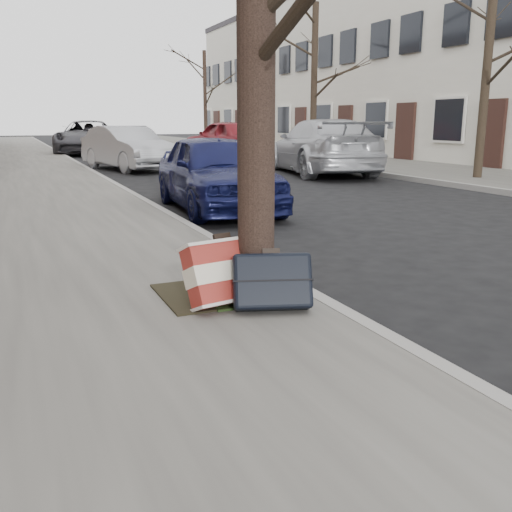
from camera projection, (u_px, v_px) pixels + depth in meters
name	position (u px, v px, depth m)	size (l,w,h in m)	color
far_sidewalk	(342.00, 161.00, 20.75)	(4.00, 70.00, 0.12)	#66645C
house_far	(446.00, 66.00, 22.89)	(6.70, 40.00, 7.20)	beige
dirt_patch	(214.00, 293.00, 4.62)	(0.85, 0.85, 0.01)	black
suitcase_red	(229.00, 272.00, 4.30)	(0.66, 0.18, 0.48)	maroon
suitcase_navy	(272.00, 281.00, 4.18)	(0.57, 0.18, 0.41)	black
car_near_front	(216.00, 172.00, 9.56)	(1.52, 3.79, 1.29)	#111545
car_near_mid	(127.00, 148.00, 17.36)	(1.41, 4.03, 1.33)	#AAACB1
car_near_back	(88.00, 137.00, 25.53)	(2.46, 5.33, 1.48)	#39383E
car_far_front	(322.00, 147.00, 16.04)	(2.13, 5.25, 1.52)	#B2B4B9
car_far_back	(226.00, 139.00, 22.88)	(1.81, 4.50, 1.53)	maroon
tree_far_a	(488.00, 60.00, 13.43)	(0.21, 0.21, 5.52)	black
tree_far_b	(314.00, 82.00, 20.90)	(0.24, 0.24, 5.48)	black
tree_far_c	(205.00, 98.00, 32.15)	(0.21, 0.21, 5.15)	black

